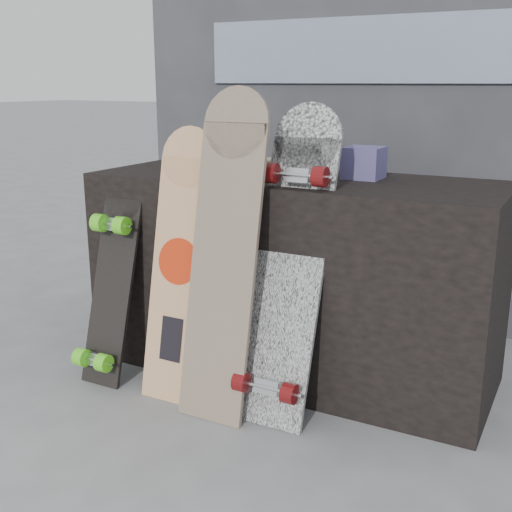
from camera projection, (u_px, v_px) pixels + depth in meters
The scene contains 10 objects.
ground at pixel (231, 420), 2.27m from camera, with size 60.00×60.00×0.00m, color slate.
vendor_table at pixel (292, 276), 2.59m from camera, with size 1.60×0.60×0.80m, color black.
booth at pixel (368, 93), 3.13m from camera, with size 2.40×0.22×2.20m.
merch_box_purple at pixel (195, 156), 2.75m from camera, with size 0.18×0.12×0.10m, color navy.
merch_box_small at pixel (364, 163), 2.43m from camera, with size 0.14×0.14×0.12m, color navy.
merch_box_flat at pixel (270, 166), 2.56m from camera, with size 0.22×0.10×0.06m, color #D1B78C.
longboard_geisha at pixel (180, 257), 2.36m from camera, with size 0.23×0.23×1.01m.
longboard_celtic at pixel (225, 245), 2.22m from camera, with size 0.25×0.26×1.15m.
longboard_cascadia at pixel (290, 258), 2.23m from camera, with size 0.25×0.41×1.09m.
skateboard_dark at pixel (110, 280), 2.52m from camera, with size 0.18×0.31×0.80m.
Camera 1 is at (1.03, -1.76, 1.16)m, focal length 45.00 mm.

